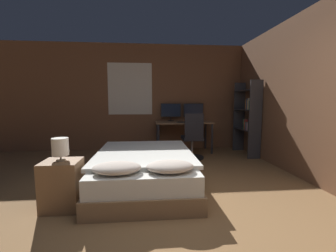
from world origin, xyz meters
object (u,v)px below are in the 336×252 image
Objects in this scene: monitor_left at (171,111)px; bookshelf at (249,115)px; bedside_lamp at (60,147)px; monitor_right at (193,111)px; desk at (184,125)px; office_chair at (193,141)px; bed at (145,169)px; keyboard at (185,122)px; nightstand at (62,185)px; computer_mouse at (198,122)px.

bookshelf is (1.72, -0.76, -0.07)m from monitor_left.
bedside_lamp is 3.79m from monitor_right.
office_chair reaches higher than desk.
bedside_lamp is 4.06m from bookshelf.
monitor_right is (1.24, 2.45, 0.76)m from bed.
bed is 2.44m from desk.
office_chair is at bearing 46.54° from bedside_lamp.
keyboard is 0.24× the size of bookshelf.
bedside_lamp reaches higher than keyboard.
desk is 1.54m from bookshelf.
nightstand is (-0.96, -0.62, 0.03)m from bed.
nightstand is at bearing -117.68° from monitor_left.
keyboard reaches higher than nightstand.
bedside_lamp is at bearing -117.68° from monitor_left.
monitor_left reaches higher than nightstand.
computer_mouse is at bearing 0.00° from keyboard.
monitor_left is 0.62m from keyboard.
computer_mouse is at bearing 57.70° from bed.
computer_mouse is (0.29, 0.00, 0.01)m from keyboard.
desk is 0.40m from computer_mouse.
nightstand is at bearing -125.59° from monitor_right.
monitor_left is at bearing 139.92° from desk.
office_chair reaches higher than bed.
keyboard is at bearing 53.58° from bedside_lamp.
bookshelf reaches higher than computer_mouse.
computer_mouse is (2.20, 2.58, 0.49)m from nightstand.
monitor_right is (0.29, 0.25, 0.35)m from desk.
computer_mouse is (0.29, -0.24, 0.11)m from desk.
monitor_left is at bearing 62.32° from nightstand.
monitor_right is at bearing 54.41° from nightstand.
desk is 1.38× the size of office_chair.
keyboard is 1.46m from bookshelf.
keyboard is at bearing 53.58° from nightstand.
desk is 0.52m from monitor_right.
office_chair is at bearing -113.78° from computer_mouse.
bookshelf is at bearing -19.84° from desk.
monitor_right reaches higher than desk.
bed is 2.05× the size of office_chair.
monitor_left is at bearing 120.89° from keyboard.
monitor_left and monitor_right have the same top height.
bed is 3.57× the size of nightstand.
office_chair is at bearing 46.54° from nightstand.
bookshelf is (1.13, -0.76, -0.07)m from monitor_right.
desk is 2.68× the size of monitor_left.
monitor_left is 0.30× the size of bookshelf.
keyboard is at bearing 169.24° from bookshelf.
desk is 2.68× the size of monitor_right.
nightstand is 1.11× the size of monitor_right.
bed is at bearing -116.83° from monitor_right.
office_chair is (0.37, -0.98, -0.61)m from monitor_left.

